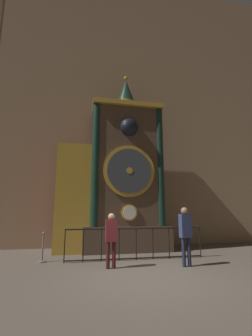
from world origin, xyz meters
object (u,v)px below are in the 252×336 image
at_px(stanchion_post, 42,252).
at_px(visitor_near, 111,235).
at_px(visitor_far, 185,230).
at_px(clock_tower, 117,177).

bearing_deg(stanchion_post, visitor_near, -30.09).
bearing_deg(visitor_near, stanchion_post, 150.23).
height_order(visitor_near, visitor_far, visitor_far).
bearing_deg(stanchion_post, visitor_far, -18.06).
relative_size(clock_tower, visitor_far, 4.59).
relative_size(visitor_far, stanchion_post, 1.84).
height_order(visitor_far, stanchion_post, visitor_far).
relative_size(clock_tower, visitor_near, 5.11).
bearing_deg(visitor_far, stanchion_post, 157.21).
height_order(clock_tower, visitor_far, clock_tower).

